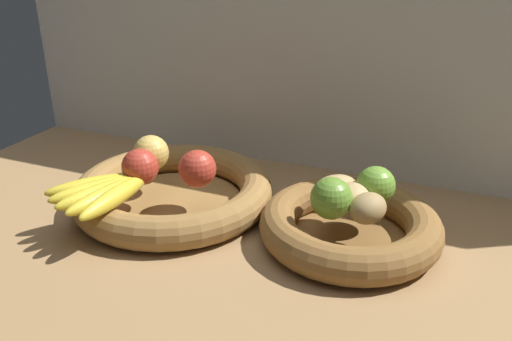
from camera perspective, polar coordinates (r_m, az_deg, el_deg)
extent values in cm
cube|color=#9E774C|center=(91.97, 0.60, -7.08)|extent=(140.00, 90.00, 3.00)
cube|color=silver|center=(108.75, 6.78, 14.07)|extent=(140.00, 3.00, 55.00)
cylinder|color=olive|center=(99.72, -8.82, -3.44)|extent=(25.22, 25.22, 1.00)
torus|color=olive|center=(98.63, -8.91, -2.18)|extent=(36.63, 36.63, 5.87)
cylinder|color=brown|center=(88.81, 9.98, -7.21)|extent=(19.41, 19.41, 1.00)
torus|color=brown|center=(87.59, 10.09, -5.85)|extent=(29.54, 29.54, 5.87)
sphere|color=#DBB756|center=(99.69, -11.25, 1.87)|extent=(6.63, 6.63, 6.63)
sphere|color=#B73828|center=(91.71, -6.32, 0.19)|extent=(6.62, 6.62, 6.62)
sphere|color=#B73828|center=(94.21, -12.37, 0.38)|extent=(6.47, 6.47, 6.47)
ellipsoid|color=yellow|center=(93.33, -16.75, -1.50)|extent=(13.84, 14.36, 3.06)
ellipsoid|color=yellow|center=(91.97, -16.53, -1.86)|extent=(11.80, 15.81, 3.06)
ellipsoid|color=yellow|center=(90.70, -16.14, -2.19)|extent=(9.38, 16.75, 3.06)
ellipsoid|color=yellow|center=(89.54, -15.58, -2.47)|extent=(6.67, 17.15, 3.06)
ellipsoid|color=yellow|center=(88.54, -14.89, -2.70)|extent=(3.74, 17.00, 3.06)
sphere|color=brown|center=(94.44, -11.71, -0.64)|extent=(2.75, 2.75, 2.75)
ellipsoid|color=tan|center=(85.18, 10.34, -2.84)|extent=(7.93, 8.16, 4.41)
ellipsoid|color=#A38451|center=(81.92, 11.96, -4.00)|extent=(7.39, 7.99, 4.73)
ellipsoid|color=tan|center=(88.24, 8.55, -1.80)|extent=(8.55, 8.50, 4.18)
sphere|color=olive|center=(81.91, 8.11, -2.98)|extent=(6.55, 6.55, 6.55)
sphere|color=#6B9E33|center=(87.63, 12.78, -1.57)|extent=(6.31, 6.31, 6.31)
cone|color=red|center=(83.72, 9.95, -4.11)|extent=(11.79, 5.08, 2.34)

